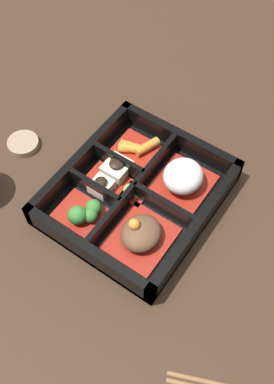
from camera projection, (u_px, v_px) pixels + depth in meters
ground_plane at (137, 200)px, 0.74m from camera, size 3.00×3.00×0.00m
bento_base at (137, 199)px, 0.74m from camera, size 0.27×0.24×0.01m
bento_rim at (135, 192)px, 0.72m from camera, size 0.27×0.24×0.05m
bowl_rice at (183, 178)px, 0.73m from camera, size 0.10×0.09×0.05m
bowl_stew at (141, 234)px, 0.68m from camera, size 0.10×0.09×0.05m
bowl_carrots at (136, 149)px, 0.78m from camera, size 0.07×0.08×0.02m
bowl_tofu at (111, 176)px, 0.74m from camera, size 0.08×0.08×0.03m
bowl_greens at (84, 213)px, 0.70m from camera, size 0.06×0.08×0.04m
bowl_pickles at (134, 192)px, 0.73m from camera, size 0.04×0.04×0.01m
sauce_dish at (23, 144)px, 0.80m from camera, size 0.06×0.06×0.01m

